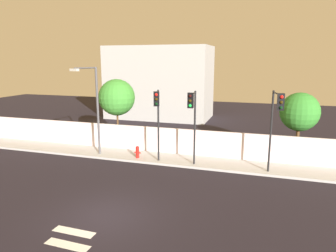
# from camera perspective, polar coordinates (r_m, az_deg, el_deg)

# --- Properties ---
(ground_plane) EXTENTS (80.00, 80.00, 0.00)m
(ground_plane) POSITION_cam_1_polar(r_m,az_deg,el_deg) (14.37, -11.25, -15.98)
(ground_plane) COLOR black
(sidewalk) EXTENTS (36.00, 2.40, 0.15)m
(sidewalk) POSITION_cam_1_polar(r_m,az_deg,el_deg) (21.31, -0.68, -6.06)
(sidewalk) COLOR #B0B0B0
(sidewalk) RESTS_ON ground
(perimeter_wall) EXTENTS (36.00, 0.18, 1.80)m
(perimeter_wall) POSITION_cam_1_polar(r_m,az_deg,el_deg) (22.22, 0.35, -2.68)
(perimeter_wall) COLOR silver
(perimeter_wall) RESTS_ON sidewalk
(traffic_light_left) EXTENTS (0.50, 1.31, 4.71)m
(traffic_light_left) POSITION_cam_1_polar(r_m,az_deg,el_deg) (19.37, -1.98, 2.78)
(traffic_light_left) COLOR black
(traffic_light_left) RESTS_ON sidewalk
(traffic_light_center) EXTENTS (0.34, 1.46, 4.72)m
(traffic_light_center) POSITION_cam_1_polar(r_m,az_deg,el_deg) (18.67, 4.56, 2.43)
(traffic_light_center) COLOR black
(traffic_light_center) RESTS_ON sidewalk
(traffic_light_right) EXTENTS (0.59, 1.80, 4.87)m
(traffic_light_right) POSITION_cam_1_polar(r_m,az_deg,el_deg) (18.05, 19.32, 1.85)
(traffic_light_right) COLOR black
(traffic_light_right) RESTS_ON sidewalk
(street_lamp_curbside) EXTENTS (0.82, 2.14, 6.11)m
(street_lamp_curbside) POSITION_cam_1_polar(r_m,az_deg,el_deg) (21.76, -13.48, 4.15)
(street_lamp_curbside) COLOR #4C4C51
(street_lamp_curbside) RESTS_ON sidewalk
(fire_hydrant) EXTENTS (0.44, 0.26, 0.83)m
(fire_hydrant) POSITION_cam_1_polar(r_m,az_deg,el_deg) (21.26, -5.66, -4.71)
(fire_hydrant) COLOR red
(fire_hydrant) RESTS_ON sidewalk
(roadside_tree_leftmost) EXTENTS (2.88, 2.88, 5.28)m
(roadside_tree_leftmost) POSITION_cam_1_polar(r_m,az_deg,el_deg) (24.77, -9.44, 5.23)
(roadside_tree_leftmost) COLOR brown
(roadside_tree_leftmost) RESTS_ON ground
(roadside_tree_midleft) EXTENTS (2.58, 2.58, 4.63)m
(roadside_tree_midleft) POSITION_cam_1_polar(r_m,az_deg,el_deg) (22.33, 23.17, 2.38)
(roadside_tree_midleft) COLOR brown
(roadside_tree_midleft) RESTS_ON ground
(low_building_distant) EXTENTS (11.87, 6.00, 8.31)m
(low_building_distant) POSITION_cam_1_polar(r_m,az_deg,el_deg) (36.62, -1.59, 8.05)
(low_building_distant) COLOR #ABABAB
(low_building_distant) RESTS_ON ground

